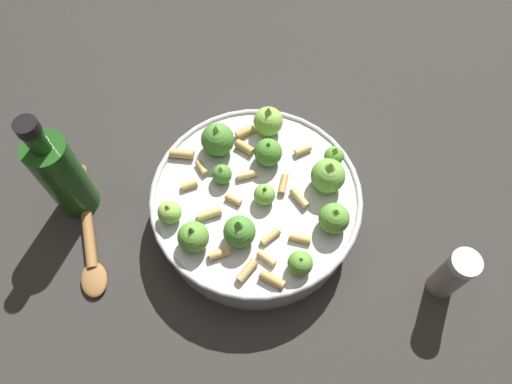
{
  "coord_description": "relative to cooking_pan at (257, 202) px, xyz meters",
  "views": [
    {
      "loc": [
        -0.14,
        0.26,
        0.64
      ],
      "look_at": [
        0.0,
        0.0,
        0.08
      ],
      "focal_mm": 33.23,
      "sensor_mm": 36.0,
      "label": 1
    }
  ],
  "objects": [
    {
      "name": "cooking_pan",
      "position": [
        0.0,
        0.0,
        0.0
      ],
      "size": [
        0.29,
        0.29,
        0.12
      ],
      "color": "#B7B7BC",
      "rests_on": "ground"
    },
    {
      "name": "olive_oil_bottle",
      "position": [
        0.25,
        0.11,
        0.04
      ],
      "size": [
        0.06,
        0.06,
        0.2
      ],
      "color": "#1E4C19",
      "rests_on": "ground"
    },
    {
      "name": "pepper_shaker",
      "position": [
        -0.27,
        -0.02,
        0.01
      ],
      "size": [
        0.04,
        0.04,
        0.1
      ],
      "color": "gray",
      "rests_on": "ground"
    },
    {
      "name": "wooden_spoon",
      "position": [
        0.2,
        0.15,
        -0.04
      ],
      "size": [
        0.16,
        0.17,
        0.02
      ],
      "color": "olive",
      "rests_on": "ground"
    },
    {
      "name": "ground_plane",
      "position": [
        0.0,
        0.0,
        -0.04
      ],
      "size": [
        2.4,
        2.4,
        0.0
      ],
      "primitive_type": "plane",
      "color": "#2D2B28"
    }
  ]
}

